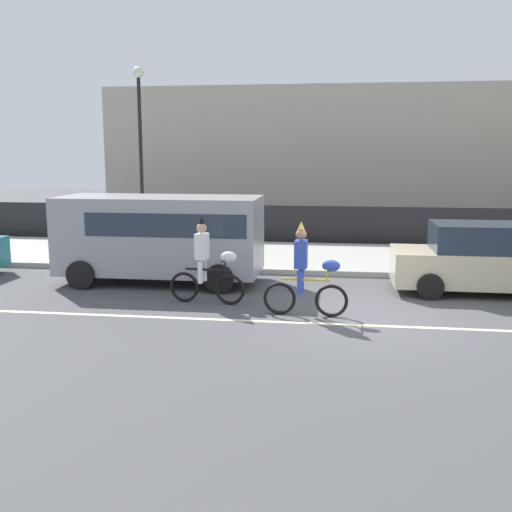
% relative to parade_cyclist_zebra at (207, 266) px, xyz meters
% --- Properties ---
extents(ground_plane, '(80.00, 80.00, 0.00)m').
position_rel_parade_cyclist_zebra_xyz_m(ground_plane, '(3.43, -0.76, -0.84)').
color(ground_plane, '#4C4C4F').
extents(road_centre_line, '(36.00, 0.14, 0.01)m').
position_rel_parade_cyclist_zebra_xyz_m(road_centre_line, '(3.43, -1.26, -0.84)').
color(road_centre_line, beige).
rests_on(road_centre_line, ground).
extents(sidewalk_curb, '(60.00, 5.00, 0.15)m').
position_rel_parade_cyclist_zebra_xyz_m(sidewalk_curb, '(3.43, 5.74, -0.77)').
color(sidewalk_curb, '#ADAAA3').
rests_on(sidewalk_curb, ground).
extents(fence_line, '(40.00, 0.08, 1.40)m').
position_rel_parade_cyclist_zebra_xyz_m(fence_line, '(3.43, 8.64, -0.14)').
color(fence_line, black).
rests_on(fence_line, ground).
extents(building_backdrop, '(28.00, 8.00, 6.07)m').
position_rel_parade_cyclist_zebra_xyz_m(building_backdrop, '(6.41, 17.24, 2.19)').
color(building_backdrop, '#B2A899').
rests_on(building_backdrop, ground).
extents(parade_cyclist_zebra, '(1.72, 0.50, 1.92)m').
position_rel_parade_cyclist_zebra_xyz_m(parade_cyclist_zebra, '(0.00, 0.00, 0.00)').
color(parade_cyclist_zebra, black).
rests_on(parade_cyclist_zebra, ground).
extents(parade_cyclist_cobalt, '(1.72, 0.50, 1.92)m').
position_rel_parade_cyclist_zebra_xyz_m(parade_cyclist_cobalt, '(2.19, -0.72, 0.00)').
color(parade_cyclist_cobalt, black).
rests_on(parade_cyclist_cobalt, ground).
extents(parked_van_grey, '(5.00, 2.22, 2.18)m').
position_rel_parade_cyclist_zebra_xyz_m(parked_van_grey, '(-1.55, 1.94, 0.44)').
color(parked_van_grey, '#99999E').
rests_on(parked_van_grey, ground).
extents(parked_car_beige, '(4.10, 1.92, 1.64)m').
position_rel_parade_cyclist_zebra_xyz_m(parked_car_beige, '(6.12, 1.88, -0.06)').
color(parked_car_beige, beige).
rests_on(parked_car_beige, ground).
extents(street_lamp_post, '(0.36, 0.36, 5.86)m').
position_rel_parade_cyclist_zebra_xyz_m(street_lamp_post, '(-3.79, 6.99, 3.15)').
color(street_lamp_post, black).
rests_on(street_lamp_post, sidewalk_curb).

